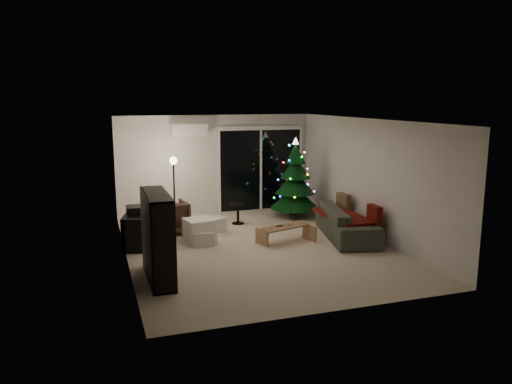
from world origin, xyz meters
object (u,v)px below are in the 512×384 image
christmas_tree (295,178)px  armchair (169,217)px  bookshelf (147,238)px  sofa (347,222)px  media_cabinet (136,230)px  coffee_table (286,234)px

christmas_tree → armchair: bearing=-170.1°
bookshelf → armchair: (0.76, 2.77, -0.36)m
bookshelf → sofa: 4.50m
armchair → media_cabinet: bearing=38.0°
bookshelf → sofa: (4.30, 1.26, -0.39)m
media_cabinet → christmas_tree: 4.23m
bookshelf → media_cabinet: size_ratio=1.33×
media_cabinet → armchair: size_ratio=1.36×
media_cabinet → christmas_tree: bearing=32.1°
sofa → christmas_tree: size_ratio=1.13×
coffee_table → bookshelf: bearing=-174.3°
armchair → bookshelf: bearing=68.1°
coffee_table → christmas_tree: 2.42m
bookshelf → armchair: size_ratio=1.82×
media_cabinet → coffee_table: media_cabinet is taller
media_cabinet → christmas_tree: (3.97, 1.31, 0.65)m
media_cabinet → coffee_table: 3.02m
bookshelf → sofa: bookshelf is taller
armchair → christmas_tree: bearing=-176.5°
bookshelf → christmas_tree: 5.19m
bookshelf → christmas_tree: christmas_tree is taller
bookshelf → media_cabinet: 2.06m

